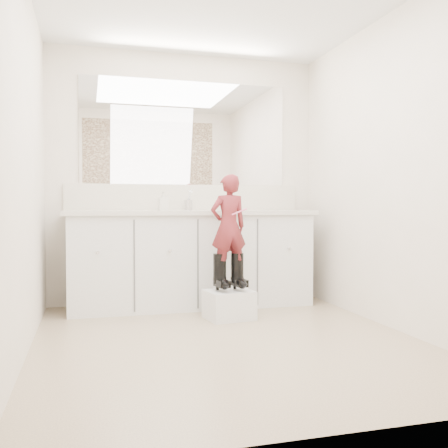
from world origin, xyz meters
name	(u,v)px	position (x,y,z in m)	size (l,w,h in m)	color
floor	(227,340)	(0.00, 0.00, 0.00)	(3.00, 3.00, 0.00)	#826855
wall_back	(186,179)	(0.00, 1.50, 1.20)	(2.60, 2.60, 0.00)	beige
wall_front	(330,137)	(0.00, -1.50, 1.20)	(2.60, 2.60, 0.00)	beige
wall_left	(24,162)	(-1.30, 0.00, 1.20)	(3.00, 3.00, 0.00)	beige
wall_right	(393,170)	(1.30, 0.00, 1.20)	(3.00, 3.00, 0.00)	beige
vanity_cabinet	(192,261)	(0.00, 1.23, 0.42)	(2.20, 0.55, 0.85)	silver
countertop	(192,213)	(0.00, 1.21, 0.87)	(2.28, 0.58, 0.04)	beige
backsplash	(186,197)	(0.00, 1.49, 1.02)	(2.28, 0.03, 0.25)	beige
mirror	(186,133)	(0.00, 1.49, 1.64)	(2.00, 0.02, 1.00)	white
dot_panel	(329,23)	(0.00, -1.49, 1.65)	(2.00, 0.01, 1.20)	#472819
faucet	(188,205)	(0.00, 1.38, 0.94)	(0.08, 0.08, 0.10)	silver
cup	(229,206)	(0.37, 1.26, 0.93)	(0.09, 0.09, 0.09)	beige
soap_bottle	(163,201)	(-0.27, 1.21, 0.98)	(0.08, 0.08, 0.17)	beige
step_stool	(229,305)	(0.19, 0.62, 0.12)	(0.37, 0.31, 0.23)	silver
boot_left	(220,272)	(0.12, 0.64, 0.39)	(0.11, 0.20, 0.31)	black
boot_right	(237,271)	(0.27, 0.64, 0.39)	(0.11, 0.20, 0.31)	black
toddler	(228,226)	(0.19, 0.64, 0.76)	(0.31, 0.20, 0.86)	#B5373E
toothbrush	(239,212)	(0.26, 0.56, 0.88)	(0.01, 0.01, 0.14)	#F35E8C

